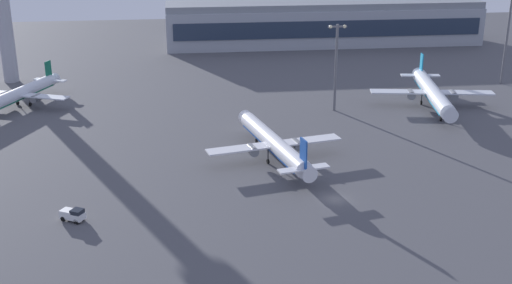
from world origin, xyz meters
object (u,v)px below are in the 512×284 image
airplane_near_gate (274,143)px  apron_light_west (336,61)px  baggage_tractor (73,214)px  control_tower (2,1)px  apron_light_east (508,28)px  airplane_taxiway_distant (432,92)px  airplane_terminal_side (19,95)px

airplane_near_gate → apron_light_west: bearing=45.1°
airplane_near_gate → baggage_tractor: 45.04m
control_tower → apron_light_east: (147.42, -20.44, -7.35)m
control_tower → airplane_near_gate: (69.91, -74.27, -20.55)m
airplane_near_gate → apron_light_west: 40.14m
airplane_near_gate → apron_light_west: size_ratio=1.66×
baggage_tractor → apron_light_east: 140.19m
airplane_taxiway_distant → apron_light_east: size_ratio=1.39×
apron_light_east → control_tower: bearing=172.1°
control_tower → baggage_tractor: (31.86, -98.24, -23.03)m
baggage_tractor → apron_light_west: (58.95, 56.92, 11.90)m
airplane_taxiway_distant → baggage_tractor: 102.60m
control_tower → airplane_terminal_side: 36.18m
control_tower → apron_light_east: control_tower is taller
apron_light_west → apron_light_east: apron_light_east is taller
baggage_tractor → apron_light_east: bearing=153.0°
airplane_terminal_side → control_tower: bearing=-51.0°
apron_light_west → control_tower: bearing=155.5°
airplane_near_gate → airplane_taxiway_distant: size_ratio=0.90×
airplane_near_gate → apron_light_east: 95.29m
airplane_terminal_side → apron_light_east: 139.85m
baggage_tractor → apron_light_west: 82.80m
airplane_terminal_side → apron_light_west: bearing=-166.3°
baggage_tractor → apron_light_west: bearing=163.1°
control_tower → apron_light_west: (90.80, -41.32, -11.13)m
airplane_near_gate → airplane_terminal_side: 76.66m
control_tower → airplane_near_gate: 104.04m
airplane_near_gate → airplane_terminal_side: airplane_near_gate is taller
control_tower → apron_light_west: control_tower is taller
airplane_terminal_side → baggage_tractor: 73.63m
airplane_near_gate → baggage_tractor: size_ratio=8.19×
apron_light_west → apron_light_east: size_ratio=0.75×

